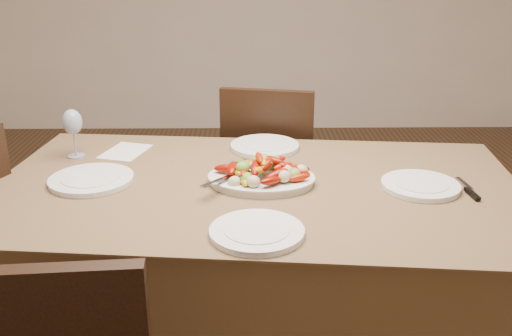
{
  "coord_description": "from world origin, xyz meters",
  "views": [
    {
      "loc": [
        -0.05,
        -1.99,
        1.52
      ],
      "look_at": [
        -0.02,
        -0.16,
        0.82
      ],
      "focal_mm": 40.0,
      "sensor_mm": 36.0,
      "label": 1
    }
  ],
  "objects": [
    {
      "name": "floor",
      "position": [
        0.0,
        0.0,
        0.0
      ],
      "size": [
        6.0,
        6.0,
        0.0
      ],
      "primitive_type": "plane",
      "color": "#362210",
      "rests_on": "ground"
    },
    {
      "name": "serving_platter",
      "position": [
        -0.0,
        -0.15,
        0.77
      ],
      "size": [
        0.39,
        0.3,
        0.02
      ],
      "primitive_type": "ellipsoid",
      "rotation": [
        0.0,
        0.0,
        -0.09
      ],
      "color": "white",
      "rests_on": "dining_table"
    },
    {
      "name": "table_knife",
      "position": [
        0.7,
        -0.23,
        0.76
      ],
      "size": [
        0.04,
        0.2,
        0.01
      ],
      "primitive_type": null,
      "rotation": [
        0.0,
        0.0,
        0.1
      ],
      "color": "#9EA0A8",
      "rests_on": "dining_table"
    },
    {
      "name": "serving_spoon",
      "position": [
        -0.07,
        -0.18,
        0.81
      ],
      "size": [
        0.27,
        0.2,
        0.03
      ],
      "primitive_type": null,
      "rotation": [
        0.0,
        0.0,
        -0.56
      ],
      "color": "#9EA0A8",
      "rests_on": "serving_platter"
    },
    {
      "name": "chair_far",
      "position": [
        0.07,
        0.64,
        0.47
      ],
      "size": [
        0.5,
        0.5,
        0.95
      ],
      "primitive_type": null,
      "rotation": [
        0.0,
        0.0,
        2.93
      ],
      "color": "black",
      "rests_on": "ground"
    },
    {
      "name": "roasted_vegetables",
      "position": [
        -0.0,
        -0.15,
        0.83
      ],
      "size": [
        0.31,
        0.23,
        0.09
      ],
      "primitive_type": null,
      "rotation": [
        0.0,
        0.0,
        -0.09
      ],
      "color": "#780C02",
      "rests_on": "serving_platter"
    },
    {
      "name": "plate_right",
      "position": [
        0.54,
        -0.2,
        0.77
      ],
      "size": [
        0.27,
        0.27,
        0.02
      ],
      "primitive_type": "cylinder",
      "color": "white",
      "rests_on": "dining_table"
    },
    {
      "name": "menu_card",
      "position": [
        -0.55,
        0.19,
        0.76
      ],
      "size": [
        0.2,
        0.24,
        0.0
      ],
      "primitive_type": "cube",
      "rotation": [
        0.0,
        0.0,
        -0.29
      ],
      "color": "silver",
      "rests_on": "dining_table"
    },
    {
      "name": "dining_table",
      "position": [
        -0.02,
        -0.16,
        0.38
      ],
      "size": [
        1.93,
        1.21,
        0.76
      ],
      "primitive_type": "cube",
      "rotation": [
        0.0,
        0.0,
        -0.09
      ],
      "color": "brown",
      "rests_on": "ground"
    },
    {
      "name": "plate_near",
      "position": [
        -0.03,
        -0.54,
        0.77
      ],
      "size": [
        0.27,
        0.27,
        0.02
      ],
      "primitive_type": "cylinder",
      "color": "white",
      "rests_on": "dining_table"
    },
    {
      "name": "plate_far",
      "position": [
        0.02,
        0.23,
        0.77
      ],
      "size": [
        0.28,
        0.28,
        0.02
      ],
      "primitive_type": "cylinder",
      "color": "white",
      "rests_on": "dining_table"
    },
    {
      "name": "wine_glass",
      "position": [
        -0.73,
        0.13,
        0.86
      ],
      "size": [
        0.08,
        0.08,
        0.2
      ],
      "primitive_type": null,
      "color": "#8C99A5",
      "rests_on": "dining_table"
    },
    {
      "name": "plate_left",
      "position": [
        -0.6,
        -0.13,
        0.77
      ],
      "size": [
        0.29,
        0.29,
        0.02
      ],
      "primitive_type": "cylinder",
      "color": "white",
      "rests_on": "dining_table"
    }
  ]
}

